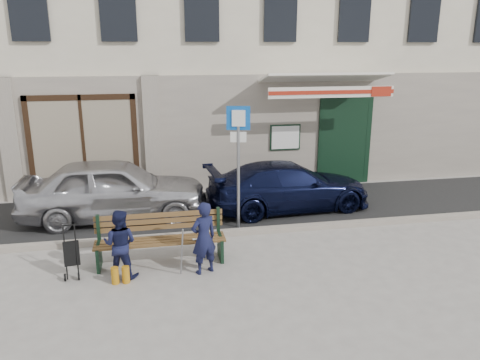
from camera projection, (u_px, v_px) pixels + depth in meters
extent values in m
plane|color=#9E9991|center=(237.00, 266.00, 8.66)|extent=(80.00, 80.00, 0.00)
cube|color=#282828|center=(214.00, 211.00, 11.59)|extent=(60.00, 3.20, 0.01)
cube|color=#9E9384|center=(224.00, 233.00, 10.06)|extent=(60.00, 0.18, 0.12)
cube|color=beige|center=(190.00, 13.00, 15.33)|extent=(20.00, 7.00, 10.00)
cube|color=#9E9384|center=(204.00, 134.00, 12.91)|extent=(20.00, 0.12, 3.20)
cube|color=maroon|center=(84.00, 140.00, 12.41)|extent=(2.50, 0.12, 2.00)
cube|color=black|center=(344.00, 140.00, 13.65)|extent=(1.60, 0.10, 2.60)
cube|color=black|center=(338.00, 141.00, 14.12)|extent=(1.25, 0.90, 2.40)
cube|color=white|center=(285.00, 137.00, 13.26)|extent=(0.80, 0.03, 0.65)
cube|color=white|center=(321.00, 79.00, 12.76)|extent=(3.40, 1.72, 0.42)
cube|color=white|center=(332.00, 92.00, 12.03)|extent=(3.40, 0.05, 0.28)
cube|color=#A02313|center=(333.00, 92.00, 12.00)|extent=(3.40, 0.02, 0.10)
imported|color=silver|center=(114.00, 189.00, 10.89)|extent=(4.31, 1.82, 1.45)
imported|color=black|center=(289.00, 186.00, 11.61)|extent=(4.21, 1.99, 1.19)
cylinder|color=gray|center=(238.00, 171.00, 10.16)|extent=(0.07, 0.07, 2.63)
cube|color=#0C51B3|center=(238.00, 118.00, 9.84)|extent=(0.50, 0.15, 0.51)
cube|color=white|center=(239.00, 118.00, 9.81)|extent=(0.28, 0.09, 0.34)
cube|color=white|center=(238.00, 137.00, 9.95)|extent=(0.34, 0.11, 0.22)
cube|color=brown|center=(161.00, 241.00, 8.67)|extent=(2.40, 0.50, 0.04)
cube|color=brown|center=(159.00, 221.00, 8.85)|extent=(2.40, 0.10, 0.36)
cube|color=black|center=(99.00, 257.00, 8.53)|extent=(0.06, 0.50, 0.45)
cube|color=black|center=(220.00, 247.00, 8.93)|extent=(0.06, 0.50, 0.45)
cube|color=white|center=(201.00, 239.00, 8.70)|extent=(0.34, 0.25, 0.11)
cylinder|color=gray|center=(182.00, 252.00, 8.08)|extent=(0.07, 0.34, 0.96)
cylinder|color=#B37612|center=(115.00, 276.00, 7.99)|extent=(0.13, 0.13, 0.30)
cylinder|color=#B37612|center=(126.00, 275.00, 8.02)|extent=(0.13, 0.13, 0.30)
imported|color=#131636|center=(204.00, 238.00, 8.25)|extent=(0.57, 0.48, 1.33)
imported|color=#15183A|center=(120.00, 244.00, 8.13)|extent=(0.71, 0.63, 1.24)
cylinder|color=black|center=(65.00, 277.00, 8.10)|extent=(0.05, 0.14, 0.13)
cylinder|color=black|center=(79.00, 276.00, 8.14)|extent=(0.05, 0.14, 0.13)
cube|color=black|center=(72.00, 253.00, 8.20)|extent=(0.30, 0.28, 0.45)
cylinder|color=black|center=(70.00, 225.00, 8.18)|extent=(0.25, 0.06, 0.02)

